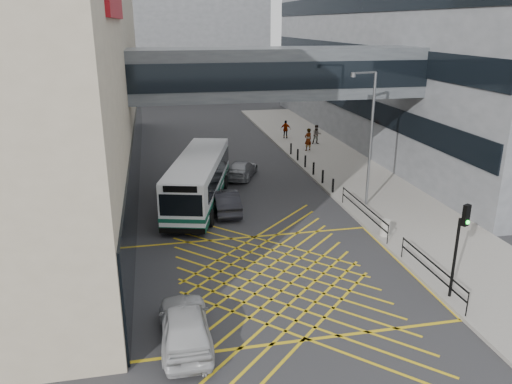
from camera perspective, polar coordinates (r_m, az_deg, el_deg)
ground at (r=21.79m, az=2.16°, el=-9.84°), size 120.00×120.00×0.00m
building_right at (r=51.30m, az=23.32°, el=16.85°), size 24.09×44.00×20.00m
building_far at (r=78.61m, az=-10.22°, el=17.45°), size 28.00×16.00×18.00m
skybridge at (r=31.64m, az=2.45°, el=13.44°), size 20.00×4.10×3.00m
pavement at (r=37.68m, az=10.08°, el=2.53°), size 6.00×54.00×0.16m
box_junction at (r=21.78m, az=2.16°, el=-9.83°), size 12.00×9.00×0.01m
bus at (r=30.03m, az=-6.53°, el=1.49°), size 5.05×10.72×2.93m
car_white at (r=17.64m, az=-8.11°, el=-14.78°), size 1.88×4.60×1.46m
car_dark at (r=28.88m, az=-3.49°, el=-1.03°), size 1.72×4.25×1.32m
car_silver at (r=35.32m, az=-1.66°, el=2.66°), size 3.18×4.41×1.27m
traffic_light at (r=20.46m, az=22.31°, el=-4.88°), size 0.32×0.47×3.92m
street_lamp at (r=29.20m, az=12.79°, el=6.76°), size 1.74×0.69×7.76m
litter_bin at (r=26.16m, az=14.52°, el=-3.97°), size 0.49×0.49×0.84m
kerb_railings at (r=24.93m, az=15.09°, el=-4.44°), size 0.05×12.54×1.00m
bollards at (r=36.62m, az=6.11°, el=3.11°), size 0.14×10.14×0.90m
pedestrian_a at (r=42.48m, az=5.97°, el=5.99°), size 0.89×0.76×1.89m
pedestrian_b at (r=44.94m, az=6.96°, el=6.53°), size 0.86×0.54×1.69m
pedestrian_c at (r=47.03m, az=3.41°, el=7.16°), size 1.08×0.75×1.66m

